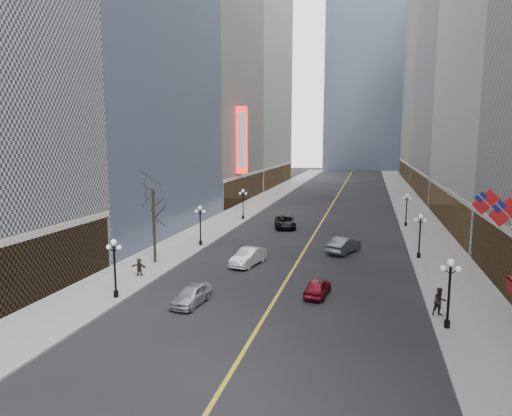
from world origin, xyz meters
The scene contains 24 objects.
sidewalk_east centered at (14.00, 70.00, 0.07)m, with size 6.00×230.00×0.15m, color gray.
sidewalk_west centered at (-14.00, 70.00, 0.07)m, with size 6.00×230.00×0.15m, color gray.
lane_line centered at (0.00, 80.00, 0.01)m, with size 0.25×200.00×0.02m, color gold.
bldg_east_c centered at (29.88, 106.00, 24.18)m, with size 26.60×40.60×48.80m.
bldg_east_d centered at (29.90, 149.00, 31.17)m, with size 26.60×46.60×62.80m.
bldg_west_c centered at (-29.88, 87.00, 25.19)m, with size 26.60×30.60×50.80m.
bldg_west_d centered at (-29.92, 121.00, 36.17)m, with size 26.60×38.60×72.80m.
streetlamp_east_1 centered at (11.80, 30.00, 2.90)m, with size 1.26×0.44×4.52m.
streetlamp_east_2 centered at (11.80, 48.00, 2.90)m, with size 1.26×0.44×4.52m.
streetlamp_east_3 centered at (11.80, 66.00, 2.90)m, with size 1.26×0.44×4.52m.
streetlamp_west_1 centered at (-11.80, 30.00, 2.90)m, with size 1.26×0.44×4.52m.
streetlamp_west_2 centered at (-11.80, 48.00, 2.90)m, with size 1.26×0.44×4.52m.
streetlamp_west_3 centered at (-11.80, 66.00, 2.90)m, with size 1.26×0.44×4.52m.
flag_4 centered at (15.31, 32.00, 7.29)m, with size 2.87×0.12×2.87m.
flag_5 centered at (15.31, 37.00, 7.29)m, with size 2.87×0.12×2.87m.
theatre_marquee centered at (-15.88, 80.00, 12.00)m, with size 2.00×0.55×12.00m.
tree_west_far centered at (-13.50, 40.00, 6.24)m, with size 3.60×3.60×7.92m.
car_nb_near centered at (-5.75, 30.35, 0.73)m, with size 1.73×4.30×1.46m, color silver.
car_nb_mid centered at (-4.48, 41.71, 0.82)m, with size 1.74×4.98×1.64m, color silver.
car_nb_far centered at (-4.42, 61.18, 0.81)m, with size 2.70×5.85×1.63m, color black.
car_sb_mid centered at (3.03, 34.50, 0.67)m, with size 1.59×3.96×1.35m, color maroon.
car_sb_far centered at (4.24, 48.99, 0.85)m, with size 1.81×5.19×1.71m, color #52575A.
ped_east_walk centered at (11.60, 32.06, 1.13)m, with size 0.95×0.52×1.96m, color black.
ped_west_far centered at (-12.77, 35.46, 0.94)m, with size 1.47×0.42×1.58m, color black.
Camera 1 is at (6.66, 0.19, 12.02)m, focal length 32.00 mm.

